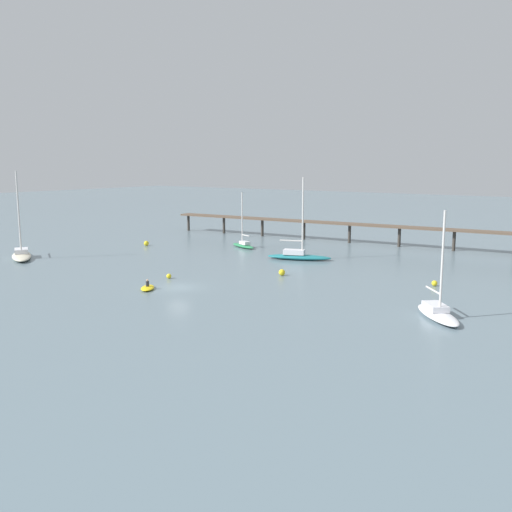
# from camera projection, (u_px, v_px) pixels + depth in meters

# --- Properties ---
(ground_plane) EXTENTS (400.00, 400.00, 0.00)m
(ground_plane) POSITION_uv_depth(u_px,v_px,m) (178.00, 287.00, 63.19)
(ground_plane) COLOR slate
(pier) EXTENTS (71.56, 7.89, 8.27)m
(pier) POSITION_uv_depth(u_px,v_px,m) (449.00, 222.00, 88.97)
(pier) COLOR brown
(pier) RESTS_ON ground_plane
(sailboat_teal) EXTENTS (9.38, 5.40, 11.67)m
(sailboat_teal) POSITION_uv_depth(u_px,v_px,m) (298.00, 255.00, 81.13)
(sailboat_teal) COLOR #1E727A
(sailboat_teal) RESTS_ON ground_plane
(sailboat_white) EXTENTS (6.50, 7.15, 9.66)m
(sailboat_white) POSITION_uv_depth(u_px,v_px,m) (437.00, 312.00, 50.75)
(sailboat_white) COLOR white
(sailboat_white) RESTS_ON ground_plane
(sailboat_cream) EXTENTS (9.29, 7.26, 12.53)m
(sailboat_cream) POSITION_uv_depth(u_px,v_px,m) (21.00, 254.00, 82.14)
(sailboat_cream) COLOR beige
(sailboat_cream) RESTS_ON ground_plane
(sailboat_green) EXTENTS (6.15, 3.75, 8.95)m
(sailboat_green) POSITION_uv_depth(u_px,v_px,m) (243.00, 244.00, 92.54)
(sailboat_green) COLOR #287F4C
(sailboat_green) RESTS_ON ground_plane
(dinghy_yellow) EXTENTS (2.93, 3.27, 1.14)m
(dinghy_yellow) POSITION_uv_depth(u_px,v_px,m) (148.00, 288.00, 62.19)
(dinghy_yellow) COLOR yellow
(dinghy_yellow) RESTS_ON ground_plane
(mooring_buoy_near) EXTENTS (0.83, 0.83, 0.83)m
(mooring_buoy_near) POSITION_uv_depth(u_px,v_px,m) (146.00, 243.00, 94.64)
(mooring_buoy_near) COLOR yellow
(mooring_buoy_near) RESTS_ON ground_plane
(mooring_buoy_far) EXTENTS (0.59, 0.59, 0.59)m
(mooring_buoy_far) POSITION_uv_depth(u_px,v_px,m) (169.00, 276.00, 67.99)
(mooring_buoy_far) COLOR yellow
(mooring_buoy_far) RESTS_ON ground_plane
(mooring_buoy_mid) EXTENTS (0.78, 0.78, 0.78)m
(mooring_buoy_mid) POSITION_uv_depth(u_px,v_px,m) (282.00, 272.00, 69.80)
(mooring_buoy_mid) COLOR yellow
(mooring_buoy_mid) RESTS_ON ground_plane
(mooring_buoy_inner) EXTENTS (0.64, 0.64, 0.64)m
(mooring_buoy_inner) POSITION_uv_depth(u_px,v_px,m) (434.00, 283.00, 63.86)
(mooring_buoy_inner) COLOR yellow
(mooring_buoy_inner) RESTS_ON ground_plane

